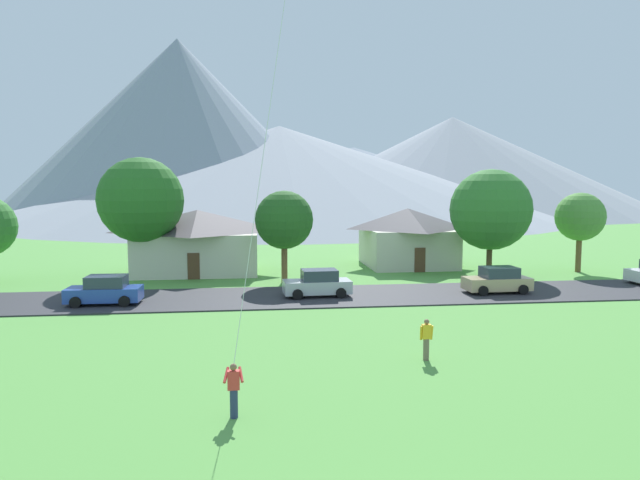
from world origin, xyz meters
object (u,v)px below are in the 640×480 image
parked_car_tan_east_end (497,281)px  house_leftmost (198,240)px  tree_center (141,200)px  parked_car_silver_mid_west (318,284)px  tree_left_of_center (491,210)px  tree_near_right (580,217)px  watcher_person (426,339)px  house_left_center (407,236)px  tree_right_of_center (284,220)px  parked_car_blue_mid_east (105,291)px

parked_car_tan_east_end → house_leftmost: bearing=149.8°
tree_center → parked_car_silver_mid_west: (12.26, -8.51, -5.08)m
tree_left_of_center → tree_near_right: (7.86, 0.57, -0.66)m
tree_left_of_center → watcher_person: bearing=-119.4°
house_left_center → tree_left_of_center: bearing=-49.0°
house_leftmost → watcher_person: (11.29, -24.79, -1.75)m
tree_right_of_center → tree_near_right: bearing=5.4°
tree_right_of_center → parked_car_tan_east_end: tree_right_of_center is taller
tree_center → tree_near_right: 34.63m
tree_near_right → parked_car_blue_mid_east: bearing=-165.8°
tree_left_of_center → tree_right_of_center: tree_left_of_center is taller
house_left_center → tree_near_right: tree_near_right is taller
parked_car_silver_mid_west → parked_car_blue_mid_east: same height
watcher_person → tree_center: bearing=124.7°
tree_left_of_center → parked_car_tan_east_end: bearing=-109.9°
tree_right_of_center → tree_near_right: size_ratio=1.03×
tree_center → parked_car_tan_east_end: size_ratio=2.15×
house_leftmost → tree_right_of_center: (6.68, -5.84, 1.91)m
house_leftmost → parked_car_tan_east_end: house_leftmost is taller
house_left_center → watcher_person: 27.30m
tree_center → tree_near_right: (34.60, -0.58, -1.46)m
parked_car_tan_east_end → parked_car_silver_mid_west: bearing=178.8°
watcher_person → tree_left_of_center: bearing=60.6°
parked_car_blue_mid_east → parked_car_tan_east_end: 24.42m
tree_center → house_left_center: bearing=12.0°
tree_near_right → parked_car_tan_east_end: bearing=-142.4°
house_left_center → house_leftmost: bearing=-174.8°
tree_left_of_center → watcher_person: (-11.64, -20.66, -4.26)m
tree_near_right → parked_car_blue_mid_east: tree_near_right is taller
house_left_center → tree_near_right: (12.88, -5.20, 1.87)m
tree_right_of_center → parked_car_tan_east_end: size_ratio=1.57×
tree_center → parked_car_tan_east_end: (24.00, -8.75, -5.08)m
tree_center → parked_car_silver_mid_west: tree_center is taller
house_leftmost → tree_near_right: bearing=-6.6°
house_leftmost → tree_near_right: (30.79, -3.56, 1.86)m
parked_car_silver_mid_west → tree_right_of_center: bearing=107.4°
tree_near_right → watcher_person: (-19.50, -21.23, -3.60)m
house_leftmost → parked_car_blue_mid_east: bearing=-108.8°
house_left_center → tree_right_of_center: 13.63m
house_leftmost → parked_car_blue_mid_east: 13.22m
parked_car_silver_mid_west → tree_left_of_center: bearing=26.9°
tree_left_of_center → parked_car_tan_east_end: 9.14m
tree_left_of_center → parked_car_tan_east_end: size_ratio=1.95×
tree_near_right → parked_car_silver_mid_west: tree_near_right is taller
tree_near_right → tree_right_of_center: bearing=-174.6°
parked_car_blue_mid_east → tree_left_of_center: bearing=16.9°
tree_right_of_center → parked_car_blue_mid_east: bearing=-149.0°
house_leftmost → parked_car_tan_east_end: bearing=-30.2°
house_left_center → tree_near_right: bearing=-22.0°
house_left_center → watcher_person: house_left_center is taller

